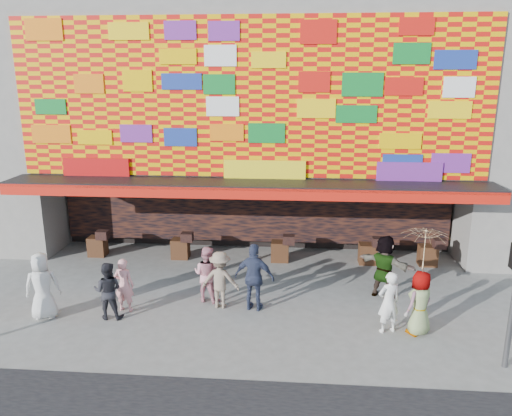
% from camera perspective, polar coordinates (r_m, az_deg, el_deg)
% --- Properties ---
extents(ground, '(90.00, 90.00, 0.00)m').
position_cam_1_polar(ground, '(13.35, -2.37, -13.02)').
color(ground, slate).
rests_on(ground, ground).
extents(shop_building, '(15.20, 9.40, 10.00)m').
position_cam_1_polar(shop_building, '(19.94, 0.35, 12.05)').
color(shop_building, gray).
rests_on(shop_building, ground).
extents(ped_a, '(1.03, 0.84, 1.80)m').
position_cam_1_polar(ped_a, '(14.39, -23.24, -8.18)').
color(ped_a, silver).
rests_on(ped_a, ground).
extents(ped_b, '(0.58, 0.41, 1.51)m').
position_cam_1_polar(ped_b, '(14.13, -14.84, -8.49)').
color(ped_b, pink).
rests_on(ped_b, ground).
extents(ped_c, '(0.78, 0.62, 1.55)m').
position_cam_1_polar(ped_c, '(13.84, -16.57, -9.03)').
color(ped_c, '#232228').
rests_on(ped_c, ground).
extents(ped_d, '(1.09, 0.69, 1.62)m').
position_cam_1_polar(ped_d, '(13.89, -4.11, -8.18)').
color(ped_d, gray).
rests_on(ped_d, ground).
extents(ped_e, '(1.18, 0.68, 1.89)m').
position_cam_1_polar(ped_e, '(13.66, -0.17, -7.93)').
color(ped_e, '#2E3651').
rests_on(ped_e, ground).
extents(ped_f, '(1.73, 1.45, 1.87)m').
position_cam_1_polar(ped_f, '(14.89, 14.46, -6.49)').
color(ped_f, gray).
rests_on(ped_f, ground).
extents(ped_g, '(0.96, 0.91, 1.65)m').
position_cam_1_polar(ped_g, '(13.14, 18.22, -10.27)').
color(ped_g, gray).
rests_on(ped_g, ground).
extents(ped_h, '(0.68, 0.56, 1.61)m').
position_cam_1_polar(ped_h, '(13.02, 14.92, -10.37)').
color(ped_h, white).
rests_on(ped_h, ground).
extents(ped_i, '(0.93, 0.82, 1.62)m').
position_cam_1_polar(ped_i, '(14.30, -5.64, -7.51)').
color(ped_i, pink).
rests_on(ped_i, ground).
extents(parasol, '(1.19, 1.22, 2.00)m').
position_cam_1_polar(parasol, '(12.62, 18.73, -4.51)').
color(parasol, beige).
rests_on(parasol, ground).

